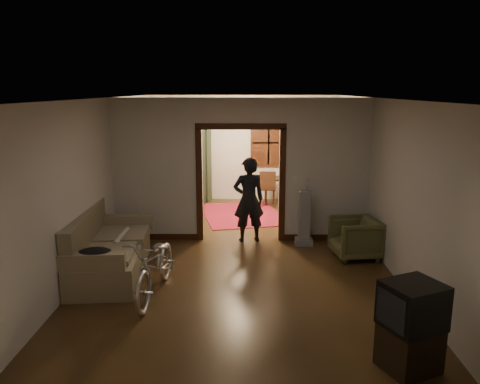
{
  "coord_description": "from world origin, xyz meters",
  "views": [
    {
      "loc": [
        0.12,
        -8.25,
        2.96
      ],
      "look_at": [
        0.0,
        -0.3,
        1.2
      ],
      "focal_mm": 35.0,
      "sensor_mm": 36.0,
      "label": 1
    }
  ],
  "objects_px": {
    "bicycle": "(156,265)",
    "sofa": "(110,244)",
    "locker": "(190,165)",
    "armchair": "(355,238)",
    "desk": "(282,191)",
    "person": "(249,200)"
  },
  "relations": [
    {
      "from": "armchair",
      "to": "desk",
      "type": "bearing_deg",
      "value": -173.65
    },
    {
      "from": "locker",
      "to": "desk",
      "type": "xyz_separation_m",
      "value": [
        2.42,
        -0.3,
        -0.65
      ]
    },
    {
      "from": "bicycle",
      "to": "desk",
      "type": "relative_size",
      "value": 1.91
    },
    {
      "from": "bicycle",
      "to": "desk",
      "type": "bearing_deg",
      "value": 73.06
    },
    {
      "from": "sofa",
      "to": "person",
      "type": "relative_size",
      "value": 1.32
    },
    {
      "from": "sofa",
      "to": "locker",
      "type": "xyz_separation_m",
      "value": [
        0.7,
        5.09,
        0.48
      ]
    },
    {
      "from": "bicycle",
      "to": "desk",
      "type": "distance_m",
      "value": 6.03
    },
    {
      "from": "bicycle",
      "to": "locker",
      "type": "xyz_separation_m",
      "value": [
        -0.19,
        5.9,
        0.53
      ]
    },
    {
      "from": "armchair",
      "to": "sofa",
      "type": "bearing_deg",
      "value": -86.81
    },
    {
      "from": "armchair",
      "to": "locker",
      "type": "height_order",
      "value": "locker"
    },
    {
      "from": "sofa",
      "to": "armchair",
      "type": "height_order",
      "value": "sofa"
    },
    {
      "from": "person",
      "to": "desk",
      "type": "height_order",
      "value": "person"
    },
    {
      "from": "sofa",
      "to": "bicycle",
      "type": "distance_m",
      "value": 1.2
    },
    {
      "from": "bicycle",
      "to": "sofa",
      "type": "bearing_deg",
      "value": 142.6
    },
    {
      "from": "desk",
      "to": "person",
      "type": "bearing_deg",
      "value": -88.96
    },
    {
      "from": "armchair",
      "to": "desk",
      "type": "relative_size",
      "value": 0.86
    },
    {
      "from": "sofa",
      "to": "desk",
      "type": "relative_size",
      "value": 2.4
    },
    {
      "from": "sofa",
      "to": "bicycle",
      "type": "bearing_deg",
      "value": -47.44
    },
    {
      "from": "locker",
      "to": "bicycle",
      "type": "bearing_deg",
      "value": -70.32
    },
    {
      "from": "sofa",
      "to": "desk",
      "type": "bearing_deg",
      "value": 51.65
    },
    {
      "from": "sofa",
      "to": "locker",
      "type": "relative_size",
      "value": 1.12
    },
    {
      "from": "armchair",
      "to": "desk",
      "type": "height_order",
      "value": "armchair"
    }
  ]
}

